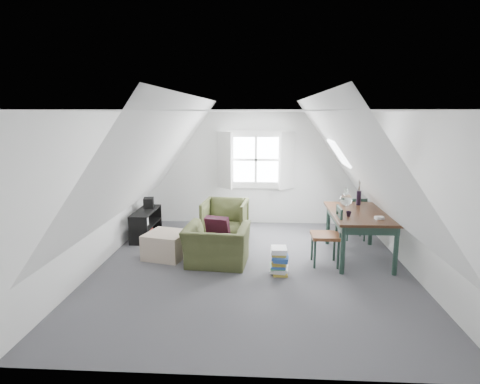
# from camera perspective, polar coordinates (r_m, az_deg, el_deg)

# --- Properties ---
(floor) EXTENTS (5.50, 5.50, 0.00)m
(floor) POSITION_cam_1_polar(r_m,az_deg,el_deg) (6.63, 1.71, -10.69)
(floor) COLOR #48484D
(floor) RESTS_ON ground
(ceiling) EXTENTS (5.50, 5.50, 0.00)m
(ceiling) POSITION_cam_1_polar(r_m,az_deg,el_deg) (6.16, 1.85, 11.44)
(ceiling) COLOR white
(ceiling) RESTS_ON wall_back
(wall_back) EXTENTS (5.00, 0.00, 5.00)m
(wall_back) POSITION_cam_1_polar(r_m,az_deg,el_deg) (8.99, 2.26, 3.37)
(wall_back) COLOR silver
(wall_back) RESTS_ON ground
(wall_front) EXTENTS (5.00, 0.00, 5.00)m
(wall_front) POSITION_cam_1_polar(r_m,az_deg,el_deg) (3.62, 0.55, -8.54)
(wall_front) COLOR silver
(wall_front) RESTS_ON ground
(wall_left) EXTENTS (0.00, 5.50, 5.50)m
(wall_left) POSITION_cam_1_polar(r_m,az_deg,el_deg) (6.82, -19.73, 0.20)
(wall_left) COLOR silver
(wall_left) RESTS_ON ground
(wall_right) EXTENTS (0.00, 5.50, 5.50)m
(wall_right) POSITION_cam_1_polar(r_m,az_deg,el_deg) (6.70, 23.69, -0.28)
(wall_right) COLOR silver
(wall_right) RESTS_ON ground
(slope_left) EXTENTS (3.19, 5.50, 4.48)m
(slope_left) POSITION_cam_1_polar(r_m,az_deg,el_deg) (6.43, -12.19, 4.71)
(slope_left) COLOR white
(slope_left) RESTS_ON wall_left
(slope_right) EXTENTS (3.19, 5.50, 4.48)m
(slope_right) POSITION_cam_1_polar(r_m,az_deg,el_deg) (6.35, 15.98, 4.45)
(slope_right) COLOR white
(slope_right) RESTS_ON wall_right
(dormer_window) EXTENTS (1.71, 0.35, 1.30)m
(dormer_window) POSITION_cam_1_polar(r_m,az_deg,el_deg) (8.89, 2.26, 4.58)
(dormer_window) COLOR white
(dormer_window) RESTS_ON wall_back
(skylight) EXTENTS (0.35, 0.75, 0.47)m
(skylight) POSITION_cam_1_polar(r_m,az_deg,el_deg) (7.62, 13.87, 5.39)
(skylight) COLOR white
(skylight) RESTS_ON slope_right
(armchair_near) EXTENTS (1.09, 0.98, 0.66)m
(armchair_near) POSITION_cam_1_polar(r_m,az_deg,el_deg) (6.78, -3.28, -10.23)
(armchair_near) COLOR #3C4221
(armchair_near) RESTS_ON floor
(armchair_far) EXTENTS (0.92, 0.94, 0.79)m
(armchair_far) POSITION_cam_1_polar(r_m,az_deg,el_deg) (8.09, -2.12, -6.61)
(armchair_far) COLOR #3C4221
(armchair_far) RESTS_ON floor
(throw_pillow) EXTENTS (0.44, 0.33, 0.41)m
(throw_pillow) POSITION_cam_1_polar(r_m,az_deg,el_deg) (6.73, -3.19, -5.10)
(throw_pillow) COLOR #390F20
(throw_pillow) RESTS_ON armchair_near
(ottoman) EXTENTS (0.80, 0.80, 0.44)m
(ottoman) POSITION_cam_1_polar(r_m,az_deg,el_deg) (7.13, -10.42, -7.41)
(ottoman) COLOR tan
(ottoman) RESTS_ON floor
(dining_table) EXTENTS (0.98, 1.63, 0.82)m
(dining_table) POSITION_cam_1_polar(r_m,az_deg,el_deg) (7.14, 16.62, -3.60)
(dining_table) COLOR black
(dining_table) RESTS_ON floor
(demijohn) EXTENTS (0.23, 0.23, 0.32)m
(demijohn) POSITION_cam_1_polar(r_m,az_deg,el_deg) (7.48, 14.83, -0.96)
(demijohn) COLOR silver
(demijohn) RESTS_ON dining_table
(vase_twigs) EXTENTS (0.08, 0.09, 0.66)m
(vase_twigs) POSITION_cam_1_polar(r_m,az_deg,el_deg) (7.63, 16.53, -0.71)
(vase_twigs) COLOR black
(vase_twigs) RESTS_ON dining_table
(cup) EXTENTS (0.11, 0.11, 0.08)m
(cup) POSITION_cam_1_polar(r_m,az_deg,el_deg) (6.77, 15.18, -3.37)
(cup) COLOR black
(cup) RESTS_ON dining_table
(paper_box) EXTENTS (0.15, 0.11, 0.04)m
(paper_box) POSITION_cam_1_polar(r_m,az_deg,el_deg) (6.74, 19.20, -3.49)
(paper_box) COLOR white
(paper_box) RESTS_ON dining_table
(dining_chair_far) EXTENTS (0.40, 0.40, 0.86)m
(dining_chair_far) POSITION_cam_1_polar(r_m,az_deg,el_deg) (8.24, 16.08, -3.48)
(dining_chair_far) COLOR brown
(dining_chair_far) RESTS_ON floor
(dining_chair_near) EXTENTS (0.46, 0.46, 0.98)m
(dining_chair_near) POSITION_cam_1_polar(r_m,az_deg,el_deg) (6.76, 12.40, -5.95)
(dining_chair_near) COLOR brown
(dining_chair_near) RESTS_ON floor
(media_shelf) EXTENTS (0.36, 1.09, 0.56)m
(media_shelf) POSITION_cam_1_polar(r_m,az_deg,el_deg) (8.28, -13.29, -4.68)
(media_shelf) COLOR black
(media_shelf) RESTS_ON floor
(electronics_box) EXTENTS (0.24, 0.30, 0.22)m
(electronics_box) POSITION_cam_1_polar(r_m,az_deg,el_deg) (8.45, -12.86, -1.55)
(electronics_box) COLOR black
(electronics_box) RESTS_ON media_shelf
(magazine_stack) EXTENTS (0.31, 0.37, 0.42)m
(magazine_stack) POSITION_cam_1_polar(r_m,az_deg,el_deg) (6.35, 5.62, -9.72)
(magazine_stack) COLOR #B29933
(magazine_stack) RESTS_ON floor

